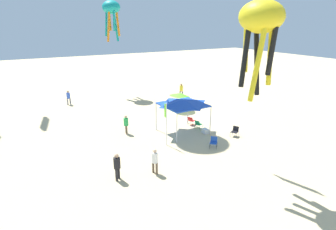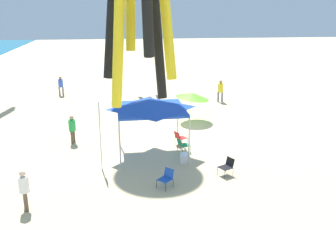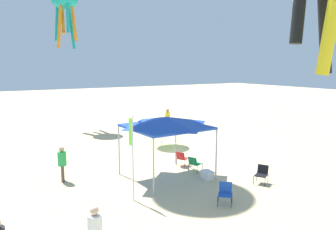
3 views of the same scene
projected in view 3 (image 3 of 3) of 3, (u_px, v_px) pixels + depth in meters
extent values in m
cube|color=#D6BC8C|center=(172.00, 158.00, 19.78)|extent=(120.00, 120.00, 0.10)
cylinder|color=#B7B7BC|center=(216.00, 155.00, 15.55)|extent=(0.07, 0.07, 2.46)
cylinder|color=#B7B7BC|center=(176.00, 142.00, 18.29)|extent=(0.07, 0.07, 2.46)
cylinder|color=#B7B7BC|center=(154.00, 168.00, 13.70)|extent=(0.07, 0.07, 2.46)
cylinder|color=#B7B7BC|center=(119.00, 150.00, 16.44)|extent=(0.07, 0.07, 2.46)
cube|color=blue|center=(166.00, 127.00, 15.80)|extent=(3.55, 3.62, 0.10)
pyramid|color=blue|center=(166.00, 121.00, 15.76)|extent=(3.48, 3.55, 0.43)
cylinder|color=silver|center=(163.00, 132.00, 22.27)|extent=(0.05, 0.29, 1.94)
cone|color=#66D82D|center=(164.00, 120.00, 22.22)|extent=(2.26, 2.28, 0.64)
cylinder|color=black|center=(254.00, 180.00, 15.21)|extent=(0.02, 0.02, 0.40)
cylinder|color=black|center=(265.00, 182.00, 14.94)|extent=(0.02, 0.02, 0.40)
cylinder|color=black|center=(257.00, 177.00, 15.65)|extent=(0.02, 0.02, 0.40)
cylinder|color=black|center=(268.00, 179.00, 15.38)|extent=(0.02, 0.02, 0.40)
cube|color=black|center=(261.00, 175.00, 15.27)|extent=(0.70, 0.70, 0.03)
cube|color=black|center=(263.00, 169.00, 15.48)|extent=(0.50, 0.35, 0.41)
cylinder|color=black|center=(218.00, 202.00, 12.81)|extent=(0.02, 0.02, 0.40)
cylinder|color=black|center=(231.00, 203.00, 12.69)|extent=(0.02, 0.02, 0.40)
cylinder|color=black|center=(219.00, 197.00, 13.31)|extent=(0.02, 0.02, 0.40)
cylinder|color=black|center=(232.00, 198.00, 13.19)|extent=(0.02, 0.02, 0.40)
cube|color=blue|center=(225.00, 195.00, 12.97)|extent=(0.74, 0.74, 0.03)
cube|color=blue|center=(226.00, 187.00, 13.22)|extent=(0.44, 0.44, 0.41)
cylinder|color=black|center=(190.00, 161.00, 18.15)|extent=(0.02, 0.02, 0.40)
cylinder|color=black|center=(181.00, 160.00, 18.42)|extent=(0.02, 0.02, 0.40)
cylinder|color=black|center=(185.00, 164.00, 17.72)|extent=(0.02, 0.02, 0.40)
cylinder|color=black|center=(176.00, 162.00, 17.99)|extent=(0.02, 0.02, 0.40)
cube|color=red|center=(183.00, 158.00, 18.04)|extent=(0.70, 0.70, 0.03)
cube|color=red|center=(180.00, 156.00, 17.76)|extent=(0.50, 0.35, 0.41)
cylinder|color=black|center=(203.00, 167.00, 17.14)|extent=(0.02, 0.02, 0.40)
cylinder|color=black|center=(194.00, 165.00, 17.45)|extent=(0.02, 0.02, 0.40)
cylinder|color=black|center=(197.00, 170.00, 16.73)|extent=(0.02, 0.02, 0.40)
cylinder|color=black|center=(189.00, 168.00, 17.04)|extent=(0.02, 0.02, 0.40)
cube|color=#198C4C|center=(196.00, 164.00, 17.06)|extent=(0.68, 0.68, 0.03)
cube|color=#198C4C|center=(193.00, 161.00, 16.80)|extent=(0.51, 0.31, 0.41)
cube|color=white|center=(207.00, 175.00, 15.94)|extent=(0.62, 0.43, 0.36)
cube|color=white|center=(207.00, 171.00, 15.91)|extent=(0.64, 0.44, 0.04)
cylinder|color=silver|center=(133.00, 159.00, 13.19)|extent=(0.06, 0.06, 3.43)
cube|color=#66D82D|center=(131.00, 132.00, 13.18)|extent=(0.30, 0.02, 1.10)
cylinder|color=slate|center=(169.00, 125.00, 28.03)|extent=(0.16, 0.16, 0.81)
cylinder|color=slate|center=(166.00, 125.00, 27.94)|extent=(0.16, 0.16, 0.81)
cylinder|color=yellow|center=(168.00, 116.00, 27.87)|extent=(0.42, 0.42, 0.70)
sphere|color=#A87A56|center=(168.00, 110.00, 27.80)|extent=(0.26, 0.26, 0.26)
cylinder|color=white|center=(95.00, 227.00, 8.97)|extent=(0.40, 0.40, 0.67)
sphere|color=beige|center=(94.00, 211.00, 8.90)|extent=(0.25, 0.25, 0.25)
cylinder|color=brown|center=(63.00, 174.00, 15.48)|extent=(0.15, 0.15, 0.76)
cylinder|color=brown|center=(63.00, 172.00, 15.76)|extent=(0.15, 0.15, 0.76)
cylinder|color=green|center=(62.00, 159.00, 15.52)|extent=(0.39, 0.39, 0.66)
sphere|color=tan|center=(62.00, 149.00, 15.45)|extent=(0.25, 0.25, 0.25)
cylinder|color=teal|center=(68.00, 18.00, 28.09)|extent=(0.50, 0.28, 2.38)
cylinder|color=orange|center=(74.00, 23.00, 28.78)|extent=(0.40, 0.53, 3.05)
cylinder|color=teal|center=(71.00, 28.00, 29.42)|extent=(0.47, 0.57, 3.70)
cylinder|color=orange|center=(63.00, 20.00, 29.27)|extent=(0.50, 0.28, 2.38)
cylinder|color=teal|center=(57.00, 23.00, 28.68)|extent=(0.40, 0.53, 3.05)
cylinder|color=orange|center=(60.00, 26.00, 28.14)|extent=(0.47, 0.57, 3.70)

